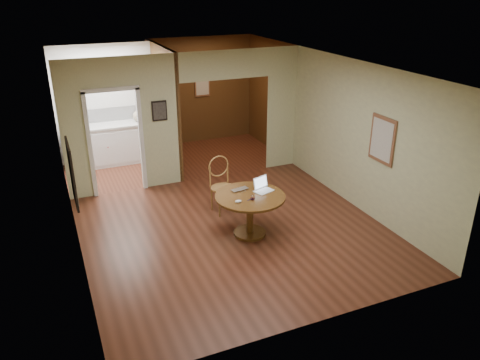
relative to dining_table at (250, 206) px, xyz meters
name	(u,v)px	position (x,y,z in m)	size (l,w,h in m)	color
floor	(236,233)	(-0.20, 0.14, -0.54)	(5.00, 5.00, 0.00)	#492215
room_shell	(159,118)	(-0.67, 3.24, 0.75)	(5.20, 7.50, 5.00)	white
dining_table	(250,206)	(0.00, 0.00, 0.00)	(1.16, 1.16, 0.73)	brown
chair	(221,181)	(-0.11, 1.04, 0.05)	(0.49, 0.49, 1.06)	olive
open_laptop	(262,187)	(0.28, 0.12, 0.25)	(0.36, 0.36, 0.22)	white
closed_laptop	(241,190)	(-0.06, 0.22, 0.20)	(0.30, 0.19, 0.02)	#AAAAAE
mouse	(238,201)	(-0.28, -0.17, 0.21)	(0.11, 0.06, 0.05)	white
wine_glass	(253,197)	(-0.03, -0.17, 0.23)	(0.08, 0.08, 0.09)	white
pen	(251,199)	(-0.06, -0.15, 0.19)	(0.01, 0.01, 0.14)	navy
kitchen_cabinet	(113,144)	(-1.55, 4.34, -0.07)	(2.06, 0.60, 0.94)	white
grocery_bag	(138,116)	(-0.89, 4.34, 0.53)	(0.26, 0.22, 0.26)	tan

